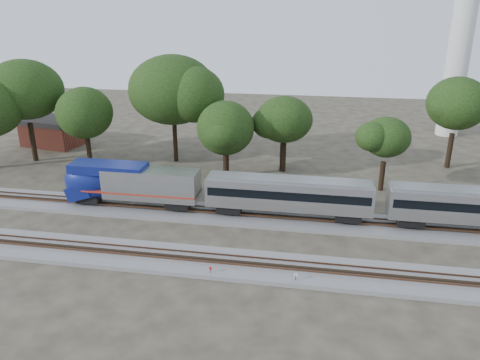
# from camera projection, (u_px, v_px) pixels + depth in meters

# --- Properties ---
(ground) EXTENTS (160.00, 160.00, 0.00)m
(ground) POSITION_uv_depth(u_px,v_px,m) (185.00, 240.00, 45.34)
(ground) COLOR #383328
(ground) RESTS_ON ground
(track_far) EXTENTS (160.00, 5.00, 0.73)m
(track_far) POSITION_uv_depth(u_px,v_px,m) (200.00, 213.00, 50.81)
(track_far) COLOR slate
(track_far) RESTS_ON ground
(track_near) EXTENTS (160.00, 5.00, 0.73)m
(track_near) POSITION_uv_depth(u_px,v_px,m) (172.00, 259.00, 41.58)
(track_near) COLOR slate
(track_near) RESTS_ON ground
(switch_stand_red) EXTENTS (0.30, 0.13, 0.96)m
(switch_stand_red) POSITION_uv_depth(u_px,v_px,m) (210.00, 270.00, 38.98)
(switch_stand_red) COLOR #512D19
(switch_stand_red) RESTS_ON ground
(switch_stand_white) EXTENTS (0.33, 0.06, 1.05)m
(switch_stand_white) POSITION_uv_depth(u_px,v_px,m) (296.00, 277.00, 37.91)
(switch_stand_white) COLOR #512D19
(switch_stand_white) RESTS_ON ground
(switch_lever) EXTENTS (0.58, 0.47, 0.30)m
(switch_lever) POSITION_uv_depth(u_px,v_px,m) (242.00, 277.00, 38.87)
(switch_lever) COLOR #512D19
(switch_lever) RESTS_ON ground
(brick_building) EXTENTS (10.06, 7.95, 4.33)m
(brick_building) POSITION_uv_depth(u_px,v_px,m) (54.00, 132.00, 75.62)
(brick_building) COLOR brown
(brick_building) RESTS_ON ground
(tree_1) EXTENTS (10.52, 10.52, 14.84)m
(tree_1) POSITION_uv_depth(u_px,v_px,m) (25.00, 90.00, 64.91)
(tree_1) COLOR black
(tree_1) RESTS_ON ground
(tree_2) EXTENTS (7.79, 7.79, 10.98)m
(tree_2) POSITION_uv_depth(u_px,v_px,m) (85.00, 113.00, 63.34)
(tree_2) COLOR black
(tree_2) RESTS_ON ground
(tree_3) EXTENTS (10.53, 10.53, 14.84)m
(tree_3) POSITION_uv_depth(u_px,v_px,m) (173.00, 90.00, 64.78)
(tree_3) COLOR black
(tree_3) RESTS_ON ground
(tree_4) EXTENTS (6.77, 6.77, 9.55)m
(tree_4) POSITION_uv_depth(u_px,v_px,m) (226.00, 128.00, 59.61)
(tree_4) COLOR black
(tree_4) RESTS_ON ground
(tree_5) EXTENTS (7.31, 7.31, 10.30)m
(tree_5) POSITION_uv_depth(u_px,v_px,m) (284.00, 120.00, 61.78)
(tree_5) COLOR black
(tree_5) RESTS_ON ground
(tree_6) EXTENTS (6.83, 6.83, 9.63)m
(tree_6) POSITION_uv_depth(u_px,v_px,m) (386.00, 137.00, 55.27)
(tree_6) COLOR black
(tree_6) RESTS_ON ground
(tree_7) EXTENTS (9.18, 9.18, 12.95)m
(tree_7) POSITION_uv_depth(u_px,v_px,m) (457.00, 104.00, 62.50)
(tree_7) COLOR black
(tree_7) RESTS_ON ground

